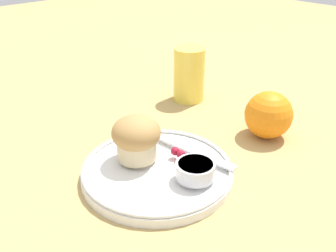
{
  "coord_description": "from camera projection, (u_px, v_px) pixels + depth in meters",
  "views": [
    {
      "loc": [
        0.36,
        -0.33,
        0.33
      ],
      "look_at": [
        -0.02,
        0.03,
        0.06
      ],
      "focal_mm": 40.0,
      "sensor_mm": 36.0,
      "label": 1
    }
  ],
  "objects": [
    {
      "name": "berry_pair",
      "position": [
        178.0,
        153.0,
        0.57
      ],
      "size": [
        0.03,
        0.01,
        0.01
      ],
      "color": "maroon",
      "rests_on": "plate"
    },
    {
      "name": "juice_glass",
      "position": [
        189.0,
        74.0,
        0.79
      ],
      "size": [
        0.07,
        0.07,
        0.11
      ],
      "color": "#EAD14C",
      "rests_on": "ground_plane"
    },
    {
      "name": "ground_plane",
      "position": [
        163.0,
        169.0,
        0.58
      ],
      "size": [
        3.0,
        3.0,
        0.0
      ],
      "primitive_type": "plane",
      "color": "tan"
    },
    {
      "name": "butter_knife",
      "position": [
        191.0,
        150.0,
        0.59
      ],
      "size": [
        0.16,
        0.03,
        0.0
      ],
      "rotation": [
        0.0,
        0.0,
        0.11
      ],
      "color": "silver",
      "rests_on": "plate"
    },
    {
      "name": "cream_ramekin",
      "position": [
        195.0,
        169.0,
        0.53
      ],
      "size": [
        0.06,
        0.06,
        0.02
      ],
      "color": "silver",
      "rests_on": "plate"
    },
    {
      "name": "plate",
      "position": [
        157.0,
        170.0,
        0.56
      ],
      "size": [
        0.23,
        0.23,
        0.02
      ],
      "color": "white",
      "rests_on": "ground_plane"
    },
    {
      "name": "muffin",
      "position": [
        136.0,
        137.0,
        0.56
      ],
      "size": [
        0.07,
        0.07,
        0.07
      ],
      "color": "beige",
      "rests_on": "plate"
    },
    {
      "name": "orange_fruit",
      "position": [
        268.0,
        115.0,
        0.66
      ],
      "size": [
        0.08,
        0.08,
        0.08
      ],
      "color": "orange",
      "rests_on": "ground_plane"
    }
  ]
}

